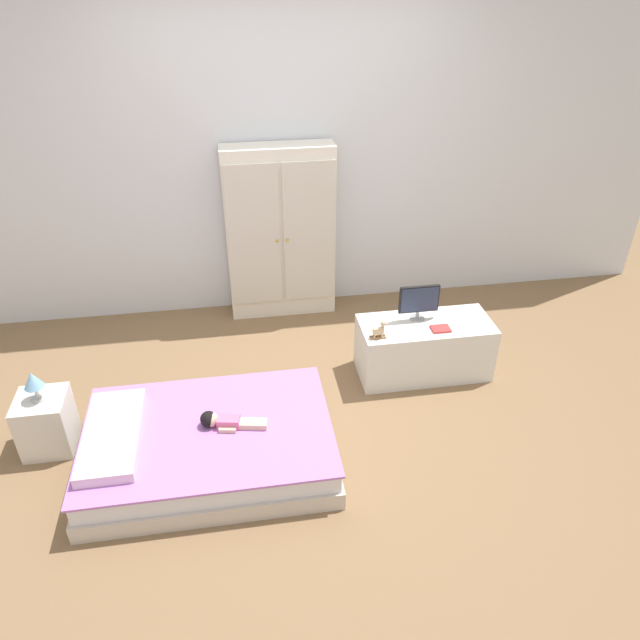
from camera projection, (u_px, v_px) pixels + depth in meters
name	position (u px, v px, depth m)	size (l,w,h in m)	color
ground_plane	(316.00, 418.00, 3.92)	(10.00, 10.00, 0.02)	brown
back_wall	(284.00, 146.00, 4.51)	(6.40, 0.05, 2.70)	silver
bed	(210.00, 445.00, 3.52)	(1.45, 0.99, 0.25)	beige
pillow	(112.00, 435.00, 3.36)	(0.31, 0.72, 0.07)	silver
doll	(221.00, 421.00, 3.45)	(0.39, 0.15, 0.10)	#D6668E
nightstand	(46.00, 423.00, 3.59)	(0.29, 0.29, 0.37)	silver
table_lamp	(33.00, 381.00, 3.42)	(0.11, 0.11, 0.19)	#B7B2AD
wardrobe	(281.00, 233.00, 4.71)	(0.86, 0.27, 1.40)	white
tv_stand	(424.00, 348.00, 4.23)	(0.93, 0.41, 0.41)	silver
tv_monitor	(419.00, 300.00, 4.09)	(0.28, 0.10, 0.26)	#99999E
rocking_horse_toy	(380.00, 330.00, 3.94)	(0.11, 0.04, 0.13)	#8E6642
book_red	(441.00, 329.00, 4.05)	(0.13, 0.09, 0.01)	#CC3838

